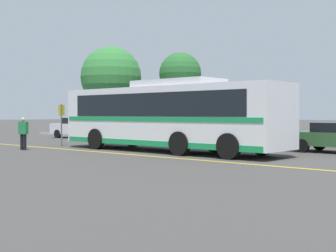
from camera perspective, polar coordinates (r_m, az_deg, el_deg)
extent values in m
plane|color=#423F3D|center=(22.00, -1.75, -3.00)|extent=(220.00, 220.00, 0.00)
cube|color=gold|center=(19.73, -4.19, -3.51)|extent=(31.57, 0.20, 0.01)
cube|color=#99999E|center=(26.61, 9.26, -2.08)|extent=(39.57, 0.36, 0.15)
cube|color=silver|center=(21.26, 0.00, 1.23)|extent=(11.61, 2.73, 2.61)
cube|color=black|center=(21.27, 0.00, 2.57)|extent=(9.99, 2.74, 1.03)
cube|color=#198C4C|center=(21.26, 0.00, 0.87)|extent=(11.38, 2.76, 0.20)
cube|color=#198C4C|center=(21.30, 0.00, -1.96)|extent=(11.38, 2.75, 0.24)
cube|color=black|center=(25.49, -9.79, 1.37)|extent=(0.07, 2.25, 1.92)
cube|color=black|center=(25.52, -9.80, 3.84)|extent=(0.07, 1.79, 0.24)
cube|color=silver|center=(20.93, 1.19, 5.21)|extent=(4.08, 2.10, 0.30)
cube|color=black|center=(25.74, -10.17, -1.14)|extent=(0.07, 1.92, 0.04)
cube|color=black|center=(25.75, -10.17, -1.59)|extent=(0.07, 1.92, 0.04)
cylinder|color=black|center=(23.03, -8.73, -1.57)|extent=(1.00, 0.29, 1.00)
cylinder|color=black|center=(24.67, -4.33, -1.35)|extent=(1.00, 0.29, 1.00)
cylinder|color=black|center=(19.24, 1.43, -2.15)|extent=(1.00, 0.29, 1.00)
cylinder|color=black|center=(21.17, 5.73, -1.83)|extent=(1.00, 0.29, 1.00)
cylinder|color=black|center=(17.77, 7.43, -2.47)|extent=(1.00, 0.29, 1.00)
cylinder|color=black|center=(19.84, 11.42, -2.07)|extent=(1.00, 0.29, 1.00)
cube|color=silver|center=(33.60, -10.67, -0.34)|extent=(4.59, 2.08, 0.73)
cube|color=black|center=(33.67, -10.80, 0.64)|extent=(1.98, 1.69, 0.41)
cylinder|color=black|center=(33.20, -7.97, -0.98)|extent=(0.61, 0.24, 0.60)
cylinder|color=black|center=(32.02, -10.11, -1.08)|extent=(0.61, 0.24, 0.60)
cylinder|color=black|center=(35.21, -11.17, -0.85)|extent=(0.61, 0.24, 0.60)
cylinder|color=black|center=(34.10, -13.29, -0.94)|extent=(0.61, 0.24, 0.60)
cube|color=#9E9EA3|center=(29.70, -4.26, -0.71)|extent=(3.98, 1.87, 0.57)
cube|color=black|center=(29.75, -4.39, 0.35)|extent=(1.70, 1.59, 0.52)
cylinder|color=black|center=(29.42, -1.46, -1.28)|extent=(0.61, 0.22, 0.60)
cylinder|color=black|center=(28.26, -3.81, -1.40)|extent=(0.61, 0.22, 0.60)
cylinder|color=black|center=(31.16, -4.68, -1.13)|extent=(0.61, 0.22, 0.60)
cylinder|color=black|center=(30.07, -7.00, -1.23)|extent=(0.61, 0.22, 0.60)
cube|color=olive|center=(25.54, 6.38, -0.94)|extent=(4.84, 1.81, 0.69)
cube|color=black|center=(25.45, 6.61, 0.42)|extent=(2.04, 1.56, 0.52)
cylinder|color=black|center=(25.79, 2.61, -1.67)|extent=(0.60, 0.21, 0.60)
cylinder|color=black|center=(27.10, 4.81, -1.52)|extent=(0.60, 0.21, 0.60)
cylinder|color=black|center=(24.03, 8.15, -1.92)|extent=(0.60, 0.21, 0.60)
cylinder|color=black|center=(25.42, 10.20, -1.74)|extent=(0.60, 0.21, 0.60)
cube|color=black|center=(22.00, 19.73, -0.15)|extent=(1.68, 1.66, 0.42)
cylinder|color=black|center=(23.28, 17.97, -2.08)|extent=(0.60, 0.21, 0.60)
cylinder|color=black|center=(21.69, 16.09, -2.33)|extent=(0.60, 0.21, 0.60)
cylinder|color=black|center=(23.38, -17.40, -1.88)|extent=(0.14, 0.14, 0.75)
cylinder|color=black|center=(23.29, -17.04, -1.89)|extent=(0.14, 0.14, 0.75)
cube|color=#1E723F|center=(23.30, -17.23, -0.22)|extent=(0.47, 0.38, 0.60)
sphere|color=tan|center=(23.30, -17.24, 0.76)|extent=(0.20, 0.20, 0.20)
cylinder|color=#59595E|center=(25.54, -12.86, 0.11)|extent=(0.07, 0.07, 2.25)
cube|color=yellow|center=(25.53, -12.87, 1.90)|extent=(0.04, 0.40, 0.56)
cylinder|color=#513823|center=(33.37, 1.50, 1.50)|extent=(0.28, 0.28, 3.46)
sphere|color=#28662D|center=(33.50, 1.50, 6.40)|extent=(3.01, 3.01, 3.01)
cylinder|color=#513823|center=(37.57, -6.95, 1.02)|extent=(0.28, 0.28, 2.85)
sphere|color=#337A38|center=(37.68, -6.97, 5.95)|extent=(4.83, 4.83, 4.83)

